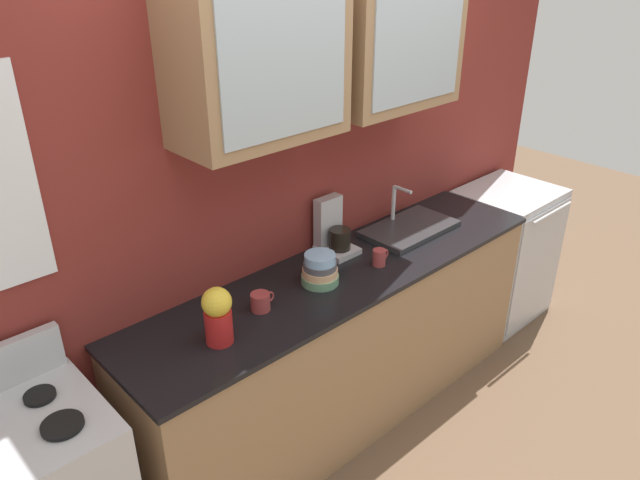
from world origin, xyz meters
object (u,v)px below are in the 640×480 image
(cup_near_bowls, at_px, (261,302))
(coffee_maker, at_px, (333,232))
(vase, at_px, (218,315))
(dishwasher, at_px, (502,253))
(bowl_stack, at_px, (320,270))
(sink_faucet, at_px, (409,228))
(cup_near_sink, at_px, (380,257))

(cup_near_bowls, distance_m, coffee_maker, 0.65)
(vase, distance_m, coffee_maker, 0.93)
(dishwasher, bearing_deg, vase, -178.60)
(bowl_stack, relative_size, vase, 0.72)
(coffee_maker, bearing_deg, sink_faucet, -14.40)
(sink_faucet, distance_m, bowl_stack, 0.76)
(cup_near_sink, relative_size, coffee_maker, 0.35)
(coffee_maker, bearing_deg, vase, -164.11)
(vase, bearing_deg, cup_near_bowls, 14.73)
(sink_faucet, distance_m, dishwasher, 1.06)
(bowl_stack, distance_m, cup_near_bowls, 0.35)
(bowl_stack, xyz_separation_m, cup_near_sink, (0.34, -0.08, -0.03))
(cup_near_bowls, xyz_separation_m, coffee_maker, (0.62, 0.18, 0.07))
(sink_faucet, height_order, cup_near_bowls, sink_faucet)
(sink_faucet, bearing_deg, cup_near_sink, -160.37)
(cup_near_sink, xyz_separation_m, cup_near_bowls, (-0.69, 0.09, -0.00))
(vase, bearing_deg, dishwasher, 1.40)
(cup_near_sink, height_order, cup_near_bowls, cup_near_sink)
(bowl_stack, bearing_deg, cup_near_sink, -12.94)
(cup_near_sink, xyz_separation_m, dishwasher, (1.36, 0.07, -0.50))
(coffee_maker, bearing_deg, cup_near_sink, -77.00)
(bowl_stack, relative_size, cup_near_bowls, 1.51)
(sink_faucet, xyz_separation_m, vase, (-1.37, -0.13, 0.11))
(cup_near_sink, distance_m, coffee_maker, 0.28)
(vase, height_order, coffee_maker, coffee_maker)
(cup_near_bowls, relative_size, coffee_maker, 0.41)
(sink_faucet, bearing_deg, vase, -174.47)
(dishwasher, xyz_separation_m, coffee_maker, (-1.42, 0.20, 0.57))
(sink_faucet, height_order, vase, vase)
(vase, bearing_deg, sink_faucet, 5.53)
(bowl_stack, height_order, vase, vase)
(cup_near_bowls, distance_m, dishwasher, 2.11)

